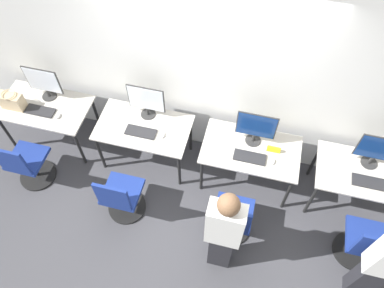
# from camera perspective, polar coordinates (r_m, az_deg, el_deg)

# --- Properties ---
(ground_plane) EXTENTS (20.00, 20.00, 0.00)m
(ground_plane) POSITION_cam_1_polar(r_m,az_deg,el_deg) (5.01, -0.38, -6.85)
(ground_plane) COLOR #3D3D42
(wall_back) EXTENTS (12.00, 0.05, 2.80)m
(wall_back) POSITION_cam_1_polar(r_m,az_deg,el_deg) (4.35, 2.21, 11.08)
(wall_back) COLOR silver
(wall_back) RESTS_ON ground_plane
(desk_far_left) EXTENTS (1.17, 0.68, 0.72)m
(desk_far_left) POSITION_cam_1_polar(r_m,az_deg,el_deg) (5.31, -21.41, 4.86)
(desk_far_left) COLOR #BCB7AD
(desk_far_left) RESTS_ON ground_plane
(monitor_far_left) EXTENTS (0.47, 0.19, 0.49)m
(monitor_far_left) POSITION_cam_1_polar(r_m,az_deg,el_deg) (5.16, -21.72, 8.73)
(monitor_far_left) COLOR #2D2D2D
(monitor_far_left) RESTS_ON desk_far_left
(keyboard_far_left) EXTENTS (0.38, 0.16, 0.02)m
(keyboard_far_left) POSITION_cam_1_polar(r_m,az_deg,el_deg) (5.20, -22.14, 4.70)
(keyboard_far_left) COLOR #262628
(keyboard_far_left) RESTS_ON desk_far_left
(mouse_far_left) EXTENTS (0.06, 0.09, 0.03)m
(mouse_far_left) POSITION_cam_1_polar(r_m,az_deg,el_deg) (5.05, -19.77, 4.03)
(mouse_far_left) COLOR silver
(mouse_far_left) RESTS_ON desk_far_left
(office_chair_far_left) EXTENTS (0.48, 0.48, 0.91)m
(office_chair_far_left) POSITION_cam_1_polar(r_m,az_deg,el_deg) (5.20, -23.86, -2.89)
(office_chair_far_left) COLOR black
(office_chair_far_left) RESTS_ON ground_plane
(desk_left) EXTENTS (1.17, 0.68, 0.72)m
(desk_left) POSITION_cam_1_polar(r_m,az_deg,el_deg) (4.77, -7.34, 2.07)
(desk_left) COLOR #BCB7AD
(desk_left) RESTS_ON ground_plane
(monitor_left) EXTENTS (0.47, 0.19, 0.49)m
(monitor_left) POSITION_cam_1_polar(r_m,az_deg,el_deg) (4.63, -6.99, 6.58)
(monitor_left) COLOR #2D2D2D
(monitor_left) RESTS_ON desk_left
(keyboard_left) EXTENTS (0.38, 0.16, 0.02)m
(keyboard_left) POSITION_cam_1_polar(r_m,az_deg,el_deg) (4.65, -7.81, 1.84)
(keyboard_left) COLOR #262628
(keyboard_left) RESTS_ON desk_left
(mouse_left) EXTENTS (0.06, 0.09, 0.03)m
(mouse_left) POSITION_cam_1_polar(r_m,az_deg,el_deg) (4.59, -4.53, 1.35)
(mouse_left) COLOR silver
(mouse_left) RESTS_ON desk_left
(office_chair_left) EXTENTS (0.48, 0.48, 0.91)m
(office_chair_left) POSITION_cam_1_polar(r_m,az_deg,el_deg) (4.61, -10.70, -8.08)
(office_chair_left) COLOR black
(office_chair_left) RESTS_ON ground_plane
(desk_right) EXTENTS (1.17, 0.68, 0.72)m
(desk_right) POSITION_cam_1_polar(r_m,az_deg,el_deg) (4.60, 8.89, -1.31)
(desk_right) COLOR #BCB7AD
(desk_right) RESTS_ON ground_plane
(monitor_right) EXTENTS (0.47, 0.19, 0.49)m
(monitor_right) POSITION_cam_1_polar(r_m,az_deg,el_deg) (4.40, 9.72, 2.50)
(monitor_right) COLOR #2D2D2D
(monitor_right) RESTS_ON desk_right
(keyboard_right) EXTENTS (0.38, 0.16, 0.02)m
(keyboard_right) POSITION_cam_1_polar(r_m,az_deg,el_deg) (4.46, 8.78, -2.00)
(keyboard_right) COLOR #262628
(keyboard_right) RESTS_ON desk_right
(mouse_right) EXTENTS (0.06, 0.09, 0.03)m
(mouse_right) POSITION_cam_1_polar(r_m,az_deg,el_deg) (4.47, 12.19, -2.59)
(mouse_right) COLOR silver
(mouse_right) RESTS_ON desk_right
(office_chair_right) EXTENTS (0.48, 0.48, 0.91)m
(office_chair_right) POSITION_cam_1_polar(r_m,az_deg,el_deg) (4.44, 6.12, -11.36)
(office_chair_right) COLOR black
(office_chair_right) RESTS_ON ground_plane
(person_right) EXTENTS (0.36, 0.21, 1.60)m
(person_right) POSITION_cam_1_polar(r_m,az_deg,el_deg) (3.85, 4.85, -13.18)
(person_right) COLOR #232328
(person_right) RESTS_ON ground_plane
(desk_far_right) EXTENTS (1.17, 0.68, 0.72)m
(desk_far_right) POSITION_cam_1_polar(r_m,az_deg,el_deg) (4.82, 25.01, -4.55)
(desk_far_right) COLOR #BCB7AD
(desk_far_right) RESTS_ON ground_plane
(monitor_far_right) EXTENTS (0.47, 0.19, 0.49)m
(monitor_far_right) POSITION_cam_1_polar(r_m,az_deg,el_deg) (4.64, 26.47, -0.86)
(monitor_far_right) COLOR #2D2D2D
(monitor_far_right) RESTS_ON desk_far_right
(keyboard_far_right) EXTENTS (0.38, 0.16, 0.02)m
(keyboard_far_right) POSITION_cam_1_polar(r_m,az_deg,el_deg) (4.68, 25.40, -5.28)
(keyboard_far_right) COLOR #262628
(keyboard_far_right) RESTS_ON desk_far_right
(office_chair_far_right) EXTENTS (0.48, 0.48, 0.91)m
(office_chair_far_right) POSITION_cam_1_polar(r_m,az_deg,el_deg) (4.72, 24.73, -13.74)
(office_chair_far_right) COLOR black
(office_chair_far_right) RESTS_ON ground_plane
(handbag) EXTENTS (0.30, 0.18, 0.25)m
(handbag) POSITION_cam_1_polar(r_m,az_deg,el_deg) (5.31, -25.77, 5.93)
(handbag) COLOR tan
(handbag) RESTS_ON desk_far_left
(placard_right) EXTENTS (0.16, 0.03, 0.08)m
(placard_right) POSITION_cam_1_polar(r_m,az_deg,el_deg) (4.53, 12.34, -0.81)
(placard_right) COLOR yellow
(placard_right) RESTS_ON desk_right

